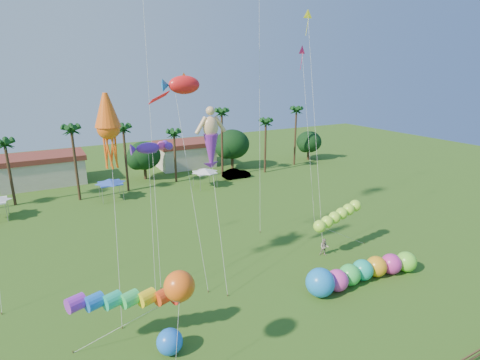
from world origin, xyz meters
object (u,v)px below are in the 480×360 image
caterpillar_inflatable (359,272)px  blue_ball (170,342)px  spectator_b (324,247)px  car_b (236,174)px

caterpillar_inflatable → blue_ball: 16.95m
caterpillar_inflatable → spectator_b: bearing=85.3°
car_b → caterpillar_inflatable: 34.39m
caterpillar_inflatable → blue_ball: bearing=-175.6°
spectator_b → blue_ball: size_ratio=1.02×
spectator_b → caterpillar_inflatable: 5.38m
spectator_b → car_b: bearing=119.5°
caterpillar_inflatable → blue_ball: caterpillar_inflatable is taller
blue_ball → spectator_b: bearing=17.4°
car_b → caterpillar_inflatable: size_ratio=0.41×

